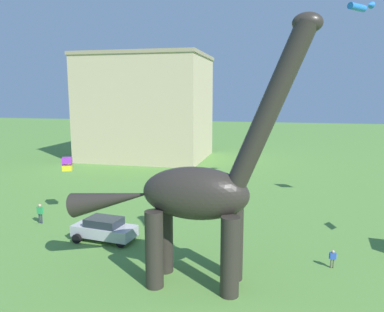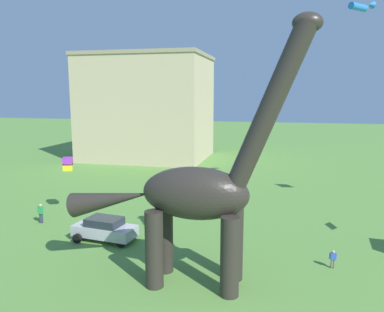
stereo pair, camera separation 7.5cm
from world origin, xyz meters
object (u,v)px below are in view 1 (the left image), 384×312
(person_photographer, at_px, (40,212))
(kite_drifting, at_px, (67,164))
(parked_sedan_left, at_px, (104,229))
(dinosaur_sculpture, at_px, (194,193))
(kite_high_left, at_px, (360,7))
(person_strolling_adult, at_px, (333,257))

(person_photographer, bearing_deg, kite_drifting, -59.58)
(kite_drifting, bearing_deg, parked_sedan_left, -39.99)
(dinosaur_sculpture, bearing_deg, kite_high_left, 91.99)
(person_strolling_adult, bearing_deg, parked_sedan_left, -61.21)
(parked_sedan_left, bearing_deg, kite_high_left, 44.85)
(person_photographer, distance_m, kite_drifting, 4.16)
(person_photographer, relative_size, kite_high_left, 0.71)
(parked_sedan_left, distance_m, person_strolling_adult, 14.36)
(person_strolling_adult, relative_size, person_photographer, 0.71)
(person_strolling_adult, relative_size, kite_drifting, 1.01)
(parked_sedan_left, height_order, person_photographer, parked_sedan_left)
(parked_sedan_left, xyz_separation_m, person_photographer, (-6.24, 2.01, 0.11))
(person_strolling_adult, distance_m, kite_high_left, 21.82)
(dinosaur_sculpture, bearing_deg, parked_sedan_left, -178.84)
(dinosaur_sculpture, distance_m, person_photographer, 15.24)
(parked_sedan_left, xyz_separation_m, kite_drifting, (-5.18, 4.34, 3.38))
(kite_high_left, bearing_deg, kite_drifting, -158.05)
(person_photographer, bearing_deg, parked_sedan_left, -143.03)
(person_strolling_adult, distance_m, person_photographer, 20.78)
(person_photographer, bearing_deg, kite_high_left, -99.36)
(parked_sedan_left, bearing_deg, person_photographer, 169.26)
(dinosaur_sculpture, xyz_separation_m, kite_high_left, (10.19, 17.64, 12.09))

